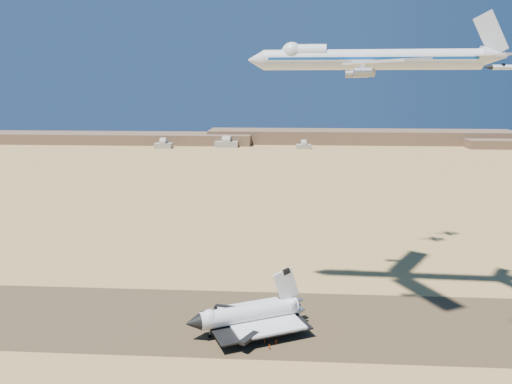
# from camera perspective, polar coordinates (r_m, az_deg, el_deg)

# --- Properties ---
(ground) EXTENTS (1200.00, 1200.00, 0.00)m
(ground) POSITION_cam_1_polar(r_m,az_deg,el_deg) (181.87, -2.97, -14.45)
(ground) COLOR #A27D48
(ground) RESTS_ON ground
(runway) EXTENTS (600.00, 50.00, 0.06)m
(runway) POSITION_cam_1_polar(r_m,az_deg,el_deg) (181.86, -2.97, -14.44)
(runway) COLOR brown
(runway) RESTS_ON ground
(ridgeline) EXTENTS (960.00, 90.00, 18.00)m
(ridgeline) POSITION_cam_1_polar(r_m,az_deg,el_deg) (694.04, 7.44, 6.09)
(ridgeline) COLOR brown
(ridgeline) RESTS_ON ground
(hangars) EXTENTS (200.50, 29.50, 30.00)m
(hangars) POSITION_cam_1_polar(r_m,az_deg,el_deg) (649.65, -3.79, 5.50)
(hangars) COLOR #A09C8E
(hangars) RESTS_ON ground
(shuttle) EXTENTS (42.19, 36.14, 20.56)m
(shuttle) POSITION_cam_1_polar(r_m,az_deg,el_deg) (172.74, -0.86, -13.91)
(shuttle) COLOR silver
(shuttle) RESTS_ON runway
(carrier_747) EXTENTS (88.95, 68.99, 22.19)m
(carrier_747) POSITION_cam_1_polar(r_m,az_deg,el_deg) (184.52, 12.09, 14.59)
(carrier_747) COLOR silver
(crew_a) EXTENTS (0.62, 0.73, 1.72)m
(crew_a) POSITION_cam_1_polar(r_m,az_deg,el_deg) (167.17, 0.99, -16.65)
(crew_a) COLOR #CD420C
(crew_a) RESTS_ON runway
(crew_b) EXTENTS (0.91, 0.92, 1.69)m
(crew_b) POSITION_cam_1_polar(r_m,az_deg,el_deg) (167.06, 2.33, -16.68)
(crew_b) COLOR #CD420C
(crew_b) RESTS_ON runway
(crew_c) EXTENTS (0.95, 1.18, 1.80)m
(crew_c) POSITION_cam_1_polar(r_m,az_deg,el_deg) (163.97, 1.51, -17.25)
(crew_c) COLOR #CD420C
(crew_c) RESTS_ON runway
(chase_jet_a) EXTENTS (14.57, 7.84, 3.63)m
(chase_jet_a) POSITION_cam_1_polar(r_m,az_deg,el_deg) (155.31, 27.23, 12.58)
(chase_jet_a) COLOR silver
(chase_jet_e) EXTENTS (14.97, 8.04, 3.73)m
(chase_jet_e) POSITION_cam_1_polar(r_m,az_deg,el_deg) (240.76, 16.32, 14.59)
(chase_jet_e) COLOR silver
(chase_jet_f) EXTENTS (14.37, 7.88, 3.58)m
(chase_jet_f) POSITION_cam_1_polar(r_m,az_deg,el_deg) (253.53, 18.22, 14.69)
(chase_jet_f) COLOR silver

